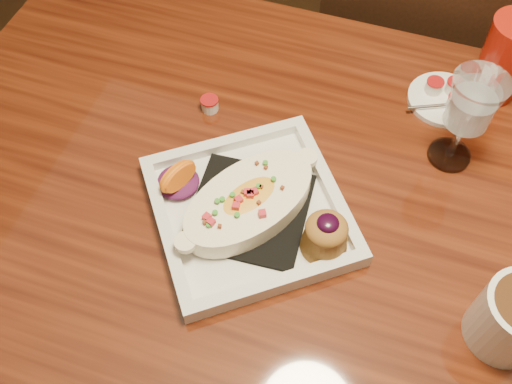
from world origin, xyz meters
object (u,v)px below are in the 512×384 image
(chair_far, at_px, (406,65))
(red_tumbler, at_px, (506,60))
(saucer, at_px, (444,98))
(plate, at_px, (255,209))
(goblet, at_px, (471,107))
(table, at_px, (354,260))

(chair_far, height_order, red_tumbler, chair_far)
(saucer, xyz_separation_m, red_tumbler, (0.07, 0.05, 0.06))
(chair_far, bearing_deg, plate, 76.52)
(chair_far, relative_size, red_tumbler, 6.25)
(goblet, height_order, red_tumbler, goblet)
(table, bearing_deg, red_tumbler, 66.98)
(goblet, bearing_deg, table, -118.73)
(chair_far, relative_size, goblet, 5.47)
(saucer, distance_m, red_tumbler, 0.11)
(table, bearing_deg, goblet, 61.27)
(goblet, xyz_separation_m, red_tumbler, (0.05, 0.17, -0.04))
(chair_far, xyz_separation_m, goblet, (0.10, -0.45, 0.36))
(chair_far, xyz_separation_m, plate, (-0.16, -0.66, 0.27))
(chair_far, xyz_separation_m, red_tumbler, (0.15, -0.28, 0.32))
(saucer, bearing_deg, red_tumbler, 33.57)
(plate, height_order, goblet, goblet)
(goblet, xyz_separation_m, saucer, (-0.03, 0.12, -0.11))
(chair_far, bearing_deg, goblet, 102.27)
(red_tumbler, bearing_deg, chair_far, 117.26)
(table, relative_size, plate, 3.96)
(goblet, relative_size, saucer, 1.37)
(saucer, bearing_deg, table, -103.64)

